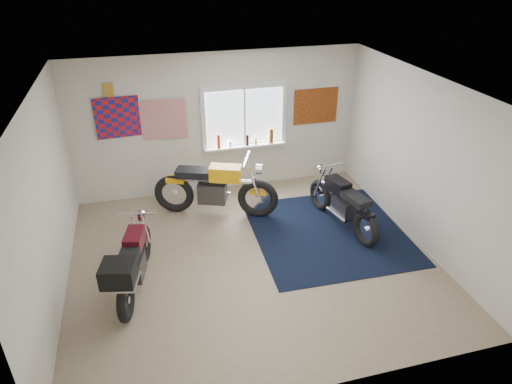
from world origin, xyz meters
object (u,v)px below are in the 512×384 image
object	(u,v)px
maroon_tourer	(131,264)
yellow_triumph	(215,189)
black_chrome_bike	(343,204)
navy_rug	(328,232)

from	to	relation	value
maroon_tourer	yellow_triumph	bearing A→B (deg)	-25.82
black_chrome_bike	maroon_tourer	distance (m)	3.64
navy_rug	maroon_tourer	bearing A→B (deg)	-167.33
yellow_triumph	maroon_tourer	bearing A→B (deg)	-107.46
yellow_triumph	black_chrome_bike	distance (m)	2.26
yellow_triumph	maroon_tourer	world-z (taller)	yellow_triumph
yellow_triumph	navy_rug	bearing A→B (deg)	-11.22
black_chrome_bike	maroon_tourer	bearing A→B (deg)	91.68
yellow_triumph	maroon_tourer	xyz separation A→B (m)	(-1.50, -1.85, -0.01)
maroon_tourer	navy_rug	bearing A→B (deg)	-64.23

